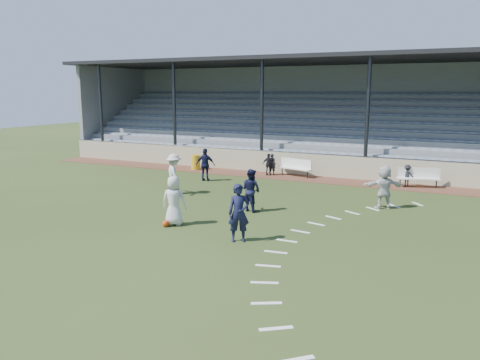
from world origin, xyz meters
name	(u,v)px	position (x,y,z in m)	size (l,w,h in m)	color
ground	(208,230)	(0.00, 0.00, 0.00)	(90.00, 90.00, 0.00)	#2B3B18
cinder_track	(304,178)	(0.00, 10.50, 0.01)	(34.00, 2.00, 0.02)	#532E21
retaining_wall	(310,165)	(0.00, 11.55, 0.60)	(34.00, 0.18, 1.20)	#B4AC8A
bench_left	(295,166)	(-0.64, 10.93, 0.58)	(2.03, 0.99, 0.95)	white
bench_right	(419,176)	(5.81, 10.66, 0.58)	(2.03, 1.03, 0.95)	white
trash_bin	(196,162)	(-6.75, 10.41, 0.46)	(0.55, 0.55, 0.87)	gold
football	(166,224)	(-1.51, -0.36, 0.12)	(0.23, 0.23, 0.23)	#C63E0B
player_white_lead	(174,201)	(-1.36, -0.03, 0.88)	(0.86, 0.56, 1.76)	silver
player_navy_lead	(239,213)	(1.49, -0.68, 0.92)	(0.67, 0.44, 1.84)	black
player_navy_mid	(251,190)	(0.27, 2.95, 0.84)	(0.82, 0.64, 1.69)	black
player_white_wing	(174,174)	(-4.18, 4.23, 0.93)	(1.20, 0.69, 1.86)	silver
player_navy_wing	(205,165)	(-4.47, 7.62, 0.86)	(1.01, 0.42, 1.72)	black
player_white_back	(384,187)	(4.92, 5.63, 0.88)	(1.63, 0.52, 1.76)	silver
sub_left_near	(272,164)	(-1.96, 10.74, 0.62)	(0.44, 0.29, 1.20)	black
sub_left_far	(269,164)	(-2.06, 10.50, 0.63)	(0.72, 0.30, 1.22)	black
sub_right	(407,176)	(5.27, 10.64, 0.56)	(0.69, 0.40, 1.07)	black
grandstand	(333,130)	(0.01, 16.26, 2.20)	(34.60, 9.00, 6.61)	gray
penalty_arc	(326,246)	(4.12, 0.00, 0.01)	(3.89, 14.63, 0.01)	white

